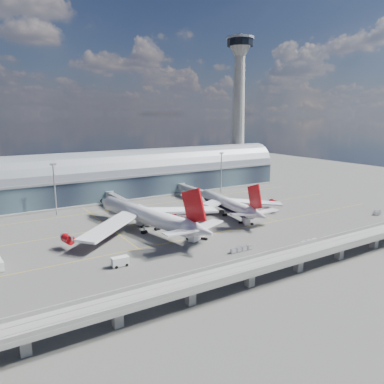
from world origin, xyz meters
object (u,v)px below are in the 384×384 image
floodlight_mast_left (55,188)px  cargo_train_2 (377,212)px  cargo_train_0 (241,249)px  cargo_train_1 (309,243)px  service_truck_3 (246,221)px  service_truck_5 (144,222)px  service_truck_1 (120,262)px  service_truck_4 (139,208)px  floodlight_mast_right (221,172)px  service_truck_2 (197,236)px  airliner_right (228,204)px  airliner_left (148,216)px  control_tower (239,110)px

floodlight_mast_left → cargo_train_2: bearing=-31.4°
cargo_train_0 → cargo_train_1: size_ratio=1.11×
service_truck_3 → service_truck_5: (-40.26, 21.92, -0.01)m
floodlight_mast_left → cargo_train_1: bearing=-53.1°
service_truck_1 → service_truck_3: service_truck_1 is taller
service_truck_4 → cargo_train_0: bearing=-85.0°
floodlight_mast_right → service_truck_2: bearing=-132.1°
airliner_right → airliner_left: bearing=-167.9°
floodlight_mast_right → service_truck_4: (-62.51, -15.35, -12.01)m
airliner_right → service_truck_5: (-43.62, 4.02, -3.52)m
cargo_train_0 → airliner_left: bearing=23.3°
service_truck_3 → control_tower: bearing=79.5°
floodlight_mast_left → service_truck_2: floodlight_mast_left is taller
service_truck_4 → cargo_train_0: (8.18, -71.65, -0.79)m
control_tower → service_truck_4: control_tower is taller
service_truck_3 → cargo_train_2: (66.20, -21.24, -0.63)m
control_tower → cargo_train_1: bearing=-117.1°
floodlight_mast_right → service_truck_4: bearing=-166.2°
cargo_train_1 → control_tower: bearing=-27.7°
cargo_train_0 → service_truck_4: bearing=5.2°
service_truck_2 → cargo_train_1: size_ratio=1.06×
service_truck_2 → service_truck_3: service_truck_2 is taller
cargo_train_1 → airliner_left: bearing=41.9°
service_truck_2 → service_truck_5: bearing=-10.0°
airliner_left → service_truck_2: 24.13m
control_tower → cargo_train_0: bearing=-127.8°
airliner_left → cargo_train_1: size_ratio=8.87×
floodlight_mast_left → floodlight_mast_right: same height
airliner_right → cargo_train_1: airliner_right is taller
service_truck_3 → service_truck_4: 55.89m
control_tower → service_truck_4: (-97.51, -43.35, -50.02)m
airliner_right → service_truck_5: airliner_right is taller
service_truck_4 → cargo_train_1: service_truck_4 is taller
control_tower → service_truck_3: 121.68m
airliner_right → control_tower: bearing=56.2°
floodlight_mast_left → service_truck_3: 93.29m
airliner_left → cargo_train_0: size_ratio=7.99×
service_truck_2 → service_truck_3: 31.31m
airliner_left → cargo_train_0: 44.19m
airliner_left → service_truck_4: (10.04, 31.82, -5.05)m
service_truck_1 → service_truck_4: service_truck_1 is taller
service_truck_3 → service_truck_5: bearing=177.3°
service_truck_2 → service_truck_5: size_ratio=1.39×
control_tower → cargo_train_1: size_ratio=11.98×
service_truck_4 → floodlight_mast_right: bearing=12.3°
service_truck_1 → cargo_train_1: service_truck_1 is taller
airliner_left → service_truck_2: (11.20, -20.79, -4.98)m
floodlight_mast_left → floodlight_mast_right: 100.00m
control_tower → service_truck_1: (-131.62, -104.86, -50.01)m
control_tower → service_truck_3: size_ratio=14.70×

